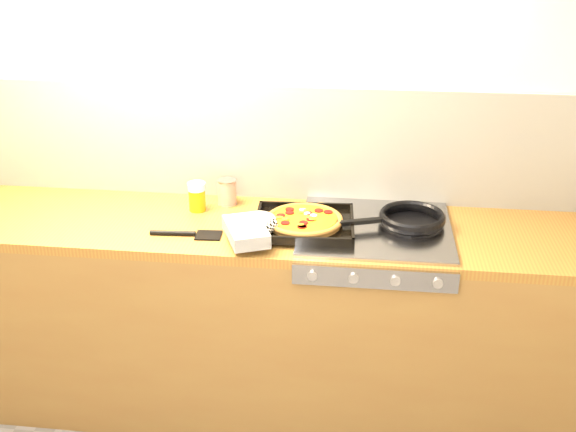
# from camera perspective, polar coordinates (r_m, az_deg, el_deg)

# --- Properties ---
(room_shell) EXTENTS (3.20, 3.20, 3.20)m
(room_shell) POSITION_cam_1_polar(r_m,az_deg,el_deg) (2.92, -1.23, 6.15)
(room_shell) COLOR white
(room_shell) RESTS_ON ground
(counter_run) EXTENTS (3.20, 0.62, 0.90)m
(counter_run) POSITION_cam_1_polar(r_m,az_deg,el_deg) (2.96, -1.89, -8.60)
(counter_run) COLOR brown
(counter_run) RESTS_ON ground
(stovetop) EXTENTS (0.60, 0.56, 0.02)m
(stovetop) POSITION_cam_1_polar(r_m,az_deg,el_deg) (2.71, 7.41, -1.06)
(stovetop) COLOR #9A9BA0
(stovetop) RESTS_ON counter_run
(pizza_on_tray) EXTENTS (0.52, 0.47, 0.07)m
(pizza_on_tray) POSITION_cam_1_polar(r_m,az_deg,el_deg) (2.65, 0.03, -0.61)
(pizza_on_tray) COLOR black
(pizza_on_tray) RESTS_ON stovetop
(frying_pan) EXTENTS (0.46, 0.34, 0.04)m
(frying_pan) POSITION_cam_1_polar(r_m,az_deg,el_deg) (2.73, 10.33, -0.27)
(frying_pan) COLOR black
(frying_pan) RESTS_ON stovetop
(tomato_can) EXTENTS (0.10, 0.10, 0.11)m
(tomato_can) POSITION_cam_1_polar(r_m,az_deg,el_deg) (2.92, -5.18, 2.03)
(tomato_can) COLOR maroon
(tomato_can) RESTS_ON counter_run
(juice_glass) EXTENTS (0.09, 0.09, 0.12)m
(juice_glass) POSITION_cam_1_polar(r_m,az_deg,el_deg) (2.87, -7.71, 1.66)
(juice_glass) COLOR orange
(juice_glass) RESTS_ON counter_run
(wooden_spoon) EXTENTS (0.29, 0.12, 0.02)m
(wooden_spoon) POSITION_cam_1_polar(r_m,az_deg,el_deg) (2.88, 0.97, 0.85)
(wooden_spoon) COLOR #9F7F43
(wooden_spoon) RESTS_ON counter_run
(black_spatula) EXTENTS (0.28, 0.09, 0.02)m
(black_spatula) POSITION_cam_1_polar(r_m,az_deg,el_deg) (2.67, -8.50, -1.51)
(black_spatula) COLOR black
(black_spatula) RESTS_ON counter_run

